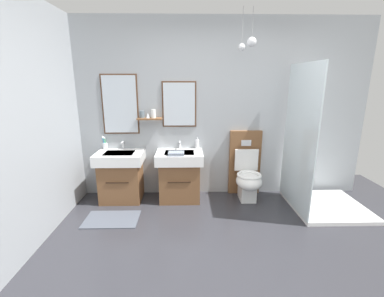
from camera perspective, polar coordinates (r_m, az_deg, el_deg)
ground_plane at (r=2.80m, az=10.17°, el=-25.37°), size 5.60×5.05×0.10m
wall_back at (r=4.01m, az=5.62°, el=8.36°), size 4.40×0.58×2.61m
bath_mat at (r=3.65m, az=-16.95°, el=-14.44°), size 0.68×0.44×0.01m
vanity_sink_left at (r=4.03m, az=-15.07°, el=-5.48°), size 0.67×0.53×0.73m
tap_on_left_sink at (r=4.10m, az=-14.82°, el=0.90°), size 0.03×0.13×0.11m
vanity_sink_right at (r=3.92m, az=-2.68°, el=-5.57°), size 0.67×0.53×0.73m
tap_on_right_sink at (r=3.99m, az=-2.69°, el=0.99°), size 0.03×0.13×0.11m
toilet at (r=4.05m, az=11.74°, el=-5.38°), size 0.48×0.62×1.00m
toothbrush_cup at (r=4.16m, az=-18.30°, el=0.64°), size 0.07×0.07×0.20m
soap_dispenser at (r=3.99m, az=1.15°, el=1.01°), size 0.06×0.06×0.17m
folded_hand_towel at (r=3.65m, az=-3.44°, el=-1.09°), size 0.22×0.16×0.04m
shower_tray at (r=4.01m, az=25.32°, el=-6.39°), size 0.98×0.98×1.95m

